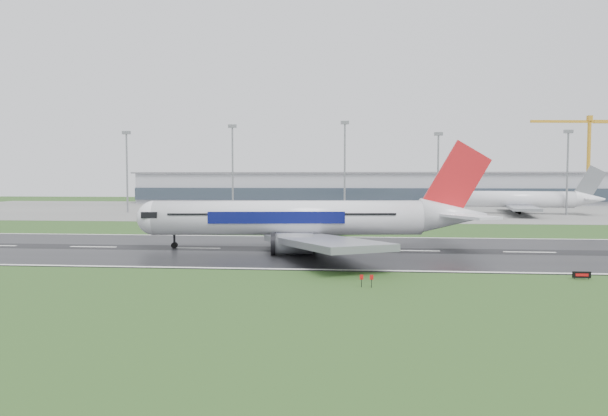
# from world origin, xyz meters

# --- Properties ---
(ground) EXTENTS (520.00, 520.00, 0.00)m
(ground) POSITION_xyz_m (0.00, 0.00, 0.00)
(ground) COLOR #234418
(ground) RESTS_ON ground
(runway) EXTENTS (400.00, 45.00, 0.10)m
(runway) POSITION_xyz_m (0.00, 0.00, 0.05)
(runway) COLOR black
(runway) RESTS_ON ground
(apron) EXTENTS (400.00, 130.00, 0.08)m
(apron) POSITION_xyz_m (0.00, 125.00, 0.04)
(apron) COLOR slate
(apron) RESTS_ON ground
(terminal) EXTENTS (240.00, 36.00, 15.00)m
(terminal) POSITION_xyz_m (0.00, 185.00, 7.50)
(terminal) COLOR #90929B
(terminal) RESTS_ON ground
(main_airliner) EXTENTS (71.12, 68.39, 19.14)m
(main_airliner) POSITION_xyz_m (-18.41, 2.10, 9.67)
(main_airliner) COLOR white
(main_airliner) RESTS_ON runway
(parked_airliner) EXTENTS (64.72, 61.48, 16.68)m
(parked_airliner) POSITION_xyz_m (47.52, 106.20, 8.42)
(parked_airliner) COLOR silver
(parked_airliner) RESTS_ON apron
(tower_crane) EXTENTS (45.45, 8.44, 44.88)m
(tower_crane) POSITION_xyz_m (109.53, 200.00, 22.44)
(tower_crane) COLOR #C58B20
(tower_crane) RESTS_ON ground
(runway_sign) EXTENTS (2.31, 0.68, 1.04)m
(runway_sign) POSITION_xyz_m (18.83, -25.63, 0.52)
(runway_sign) COLOR black
(runway_sign) RESTS_ON ground
(floodmast_0) EXTENTS (0.64, 0.64, 29.20)m
(floodmast_0) POSITION_xyz_m (-95.70, 100.00, 14.60)
(floodmast_0) COLOR gray
(floodmast_0) RESTS_ON ground
(floodmast_1) EXTENTS (0.64, 0.64, 31.27)m
(floodmast_1) POSITION_xyz_m (-55.55, 100.00, 15.63)
(floodmast_1) COLOR gray
(floodmast_1) RESTS_ON ground
(floodmast_2) EXTENTS (0.64, 0.64, 32.19)m
(floodmast_2) POSITION_xyz_m (-14.53, 100.00, 16.09)
(floodmast_2) COLOR gray
(floodmast_2) RESTS_ON ground
(floodmast_3) EXTENTS (0.64, 0.64, 27.92)m
(floodmast_3) POSITION_xyz_m (18.48, 100.00, 13.96)
(floodmast_3) COLOR gray
(floodmast_3) RESTS_ON ground
(floodmast_4) EXTENTS (0.64, 0.64, 28.42)m
(floodmast_4) POSITION_xyz_m (62.60, 100.00, 14.21)
(floodmast_4) COLOR gray
(floodmast_4) RESTS_ON ground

